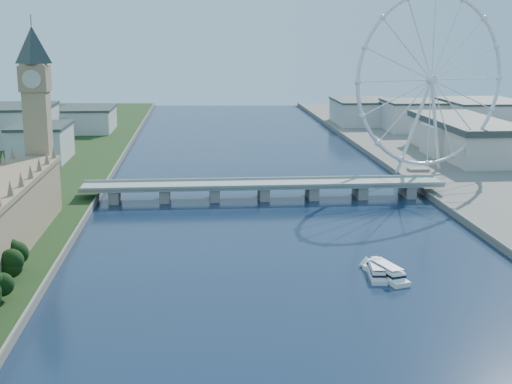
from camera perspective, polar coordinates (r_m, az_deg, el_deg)
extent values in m
cube|color=tan|center=(415.68, -17.00, 4.28)|extent=(13.00, 13.00, 80.00)
cube|color=#937A59|center=(412.59, -17.29, 8.68)|extent=(15.00, 15.00, 14.00)
pyramid|color=#2D3833|center=(411.91, -17.54, 12.56)|extent=(20.02, 20.02, 20.00)
cube|color=gray|center=(435.43, 0.61, 0.58)|extent=(220.00, 22.00, 2.00)
cube|color=gray|center=(437.70, -11.21, -0.24)|extent=(6.00, 20.00, 7.50)
cube|color=gray|center=(435.22, -7.28, -0.17)|extent=(6.00, 20.00, 7.50)
cube|color=gray|center=(434.80, -3.33, -0.10)|extent=(6.00, 20.00, 7.50)
cube|color=gray|center=(436.44, 0.61, -0.03)|extent=(6.00, 20.00, 7.50)
cube|color=gray|center=(440.13, 4.50, 0.03)|extent=(6.00, 20.00, 7.50)
cube|color=gray|center=(445.81, 8.31, 0.10)|extent=(6.00, 20.00, 7.50)
cube|color=gray|center=(453.41, 12.01, 0.17)|extent=(6.00, 20.00, 7.50)
torus|color=silver|center=(505.74, 13.87, 8.70)|extent=(113.60, 39.12, 118.60)
cylinder|color=silver|center=(505.74, 13.87, 8.70)|extent=(7.25, 6.61, 6.00)
cube|color=gray|center=(522.10, 12.84, 1.77)|extent=(14.00, 10.00, 2.00)
cube|color=beige|center=(573.26, -16.80, 3.71)|extent=(40.00, 60.00, 26.00)
cube|color=beige|center=(668.78, -18.60, 5.05)|extent=(60.00, 80.00, 32.00)
cube|color=beige|center=(737.53, -13.31, 5.62)|extent=(50.00, 70.00, 22.00)
cube|color=beige|center=(741.92, 12.64, 5.93)|extent=(60.00, 60.00, 28.00)
cube|color=beige|center=(743.23, 17.54, 5.74)|extent=(70.00, 90.00, 30.00)
cube|color=beige|center=(789.28, 8.56, 6.33)|extent=(60.00, 80.00, 24.00)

